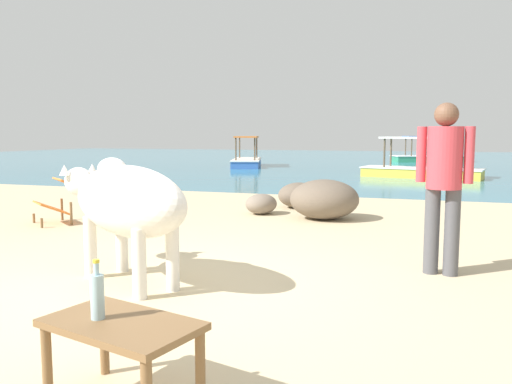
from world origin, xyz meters
The scene contains 14 objects.
sand_beach centered at (0.00, 0.00, 0.02)m, with size 18.00×14.00×0.04m, color #CCB78E.
water_surface centered at (0.00, 22.00, 0.00)m, with size 60.00×36.00×0.03m, color teal.
cow centered at (-0.32, 0.01, 0.78)m, with size 1.93×1.30×1.12m.
low_bench_table centered at (0.81, -1.83, 0.40)m, with size 0.85×0.61×0.43m.
bottle centered at (0.69, -1.83, 0.59)m, with size 0.07×0.07×0.30m.
deck_chair_far centered at (-2.96, 2.43, 0.42)m, with size 0.88×0.93×0.68m.
person_standing centered at (2.37, 1.18, 0.99)m, with size 0.51×0.32×1.62m.
shore_rock_large centered at (-3.35, 5.02, 0.38)m, with size 0.97×0.82×0.69m, color brown.
shore_rock_medium centered at (0.72, 4.01, 0.35)m, with size 1.08×0.94×0.63m, color #6B5B4C.
shore_rock_small centered at (0.03, 5.15, 0.27)m, with size 0.85×0.72×0.46m, color #6B5B4C.
shore_rock_flat centered at (-0.38, 4.19, 0.21)m, with size 0.56×0.49×0.34m, color gray.
boat_green centered at (2.44, 23.17, 0.29)m, with size 3.83×2.54×1.29m.
boat_yellow centered at (2.13, 13.05, 0.29)m, with size 3.83×1.88×1.29m.
boat_blue centered at (-5.02, 16.80, 0.29)m, with size 2.12×3.85×1.29m.
Camera 1 is at (2.18, -3.89, 1.36)m, focal length 35.83 mm.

